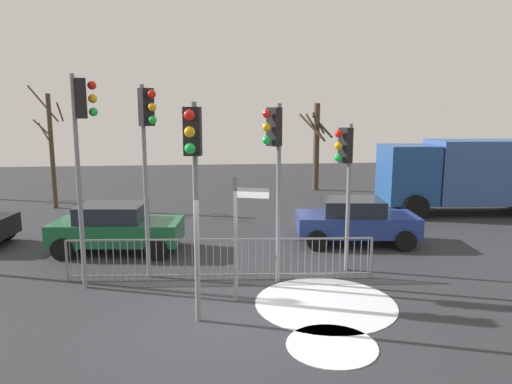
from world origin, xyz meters
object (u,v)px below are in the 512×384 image
(direction_sign_post, at_px, (239,232))
(delivery_truck, at_px, (469,173))
(bare_tree_centre, at_px, (51,148))
(traffic_light_mid_left, at_px, (345,165))
(bare_tree_left, at_px, (316,144))
(traffic_light_rear_right, at_px, (275,153))
(traffic_light_mid_right, at_px, (82,134))
(car_blue_near, at_px, (355,220))
(car_green_far, at_px, (116,227))
(traffic_light_rear_left, at_px, (193,164))
(traffic_light_foreground_left, at_px, (147,139))

(direction_sign_post, relative_size, delivery_truck, 0.39)
(bare_tree_centre, bearing_deg, traffic_light_mid_left, -42.91)
(delivery_truck, distance_m, bare_tree_left, 8.33)
(traffic_light_mid_left, bearing_deg, traffic_light_rear_right, 80.82)
(traffic_light_mid_right, xyz_separation_m, traffic_light_mid_left, (6.40, 0.42, -0.82))
(car_blue_near, distance_m, delivery_truck, 7.48)
(traffic_light_mid_right, relative_size, bare_tree_left, 1.06)
(car_green_far, bearing_deg, traffic_light_mid_left, -15.07)
(car_green_far, bearing_deg, delivery_truck, 23.10)
(traffic_light_rear_left, distance_m, traffic_light_rear_right, 2.79)
(traffic_light_rear_left, bearing_deg, bare_tree_centre, -51.91)
(car_blue_near, bearing_deg, bare_tree_centre, 155.77)
(traffic_light_mid_left, bearing_deg, car_blue_near, -52.64)
(traffic_light_rear_right, height_order, traffic_light_foreground_left, traffic_light_foreground_left)
(traffic_light_mid_left, height_order, traffic_light_rear_right, traffic_light_rear_right)
(traffic_light_mid_right, relative_size, traffic_light_rear_right, 1.15)
(traffic_light_rear_right, bearing_deg, traffic_light_rear_left, 101.38)
(car_blue_near, xyz_separation_m, bare_tree_centre, (-11.50, 7.01, 1.93))
(traffic_light_mid_left, distance_m, car_green_far, 7.10)
(direction_sign_post, bearing_deg, traffic_light_rear_right, 65.40)
(traffic_light_rear_right, height_order, bare_tree_left, bare_tree_left)
(car_green_far, distance_m, bare_tree_left, 14.01)
(car_green_far, xyz_separation_m, bare_tree_centre, (-4.00, 7.09, 1.93))
(bare_tree_centre, bearing_deg, car_blue_near, -31.35)
(delivery_truck, bearing_deg, car_green_far, 21.58)
(traffic_light_foreground_left, bearing_deg, direction_sign_post, 100.38)
(traffic_light_foreground_left, xyz_separation_m, car_green_far, (-1.32, 2.46, -2.79))
(direction_sign_post, bearing_deg, bare_tree_left, 88.52)
(bare_tree_centre, bearing_deg, bare_tree_left, 15.98)
(traffic_light_mid_right, relative_size, direction_sign_post, 1.79)
(traffic_light_rear_right, bearing_deg, direction_sign_post, 100.25)
(traffic_light_rear_left, distance_m, bare_tree_left, 17.19)
(traffic_light_foreground_left, distance_m, bare_tree_centre, 10.96)
(delivery_truck, bearing_deg, traffic_light_rear_right, 42.66)
(traffic_light_rear_right, xyz_separation_m, traffic_light_foreground_left, (-3.05, 0.69, 0.33))
(direction_sign_post, xyz_separation_m, bare_tree_left, (5.37, 14.92, 0.98))
(traffic_light_rear_left, height_order, delivery_truck, traffic_light_rear_left)
(traffic_light_mid_left, bearing_deg, bare_tree_left, -38.41)
(traffic_light_rear_left, xyz_separation_m, traffic_light_rear_right, (1.86, 2.08, 0.02))
(traffic_light_foreground_left, xyz_separation_m, bare_tree_left, (7.48, 13.21, -0.99))
(direction_sign_post, bearing_deg, traffic_light_foreground_left, 159.33)
(traffic_light_mid_right, distance_m, bare_tree_centre, 10.79)
(traffic_light_rear_right, bearing_deg, traffic_light_mid_left, -108.23)
(traffic_light_foreground_left, bearing_deg, car_green_far, -102.40)
(delivery_truck, bearing_deg, direction_sign_post, 43.64)
(traffic_light_rear_right, bearing_deg, traffic_light_foreground_left, 40.40)
(direction_sign_post, height_order, car_green_far, direction_sign_post)
(delivery_truck, bearing_deg, bare_tree_left, -48.42)
(traffic_light_foreground_left, relative_size, car_green_far, 1.23)
(direction_sign_post, bearing_deg, traffic_light_rear_left, -112.35)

